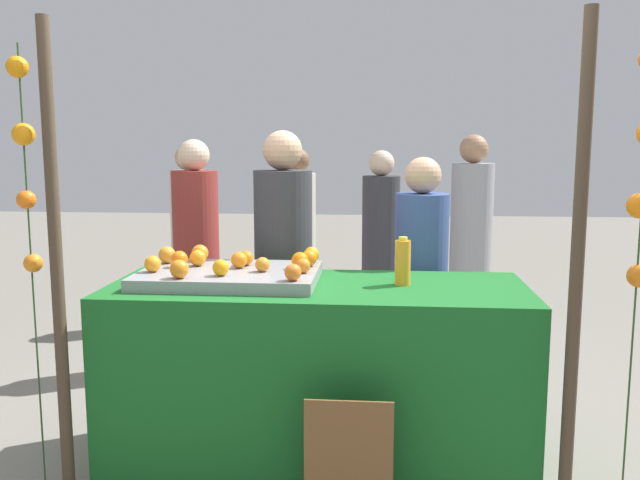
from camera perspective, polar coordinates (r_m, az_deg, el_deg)
The scene contains 30 objects.
ground_plane at distance 3.58m, azimuth -0.23°, elevation -18.60°, with size 24.00×24.00×0.00m, color gray.
stall_counter at distance 3.39m, azimuth -0.23°, elevation -11.56°, with size 2.05×0.80×0.93m, color #196023.
orange_tray at distance 3.36m, azimuth -7.77°, elevation -3.06°, with size 0.88×0.61×0.06m, color gray.
orange_0 at distance 3.36m, azimuth -14.18°, elevation -2.01°, with size 0.08×0.08×0.08m, color orange.
orange_1 at distance 3.42m, azimuth -0.95°, elevation -1.58°, with size 0.08×0.08×0.08m, color orange.
orange_2 at distance 3.52m, azimuth -0.74°, elevation -1.27°, with size 0.08×0.08×0.08m, color orange.
orange_3 at distance 3.39m, azimuth -6.96°, elevation -1.72°, with size 0.08×0.08×0.08m, color orange.
orange_4 at distance 3.06m, azimuth -2.34°, elevation -2.79°, with size 0.08×0.08×0.08m, color orange.
orange_5 at distance 3.18m, azimuth -12.00°, elevation -2.46°, with size 0.09×0.09×0.09m, color orange.
orange_6 at distance 3.59m, azimuth -13.00°, elevation -1.25°, with size 0.09×0.09×0.09m, color orange.
orange_7 at distance 3.29m, azimuth -4.95°, elevation -2.10°, with size 0.07×0.07×0.07m, color orange.
orange_8 at distance 3.46m, azimuth -11.98°, elevation -1.61°, with size 0.09×0.09×0.09m, color orange.
orange_9 at distance 3.35m, azimuth -1.75°, elevation -1.77°, with size 0.09×0.09×0.09m, color orange.
orange_10 at distance 3.46m, azimuth -6.40°, elevation -1.55°, with size 0.08×0.08×0.08m, color orange.
orange_11 at distance 3.62m, azimuth -10.27°, elevation -1.11°, with size 0.09×0.09×0.09m, color orange.
orange_12 at distance 3.24m, azimuth -1.46°, elevation -2.22°, with size 0.07×0.07×0.07m, color orange.
orange_13 at distance 3.20m, azimuth -8.52°, elevation -2.37°, with size 0.08×0.08×0.08m, color orange.
orange_14 at distance 3.48m, azimuth -10.46°, elevation -1.53°, with size 0.08×0.08×0.08m, color orange.
juice_bottle at distance 3.27m, azimuth 7.12°, elevation -1.90°, with size 0.08×0.08×0.24m.
chalkboard_sign at distance 2.94m, azimuth 2.46°, elevation -18.83°, with size 0.37×0.03×0.58m.
vendor_left at distance 3.93m, azimuth -3.14°, elevation -3.90°, with size 0.34×0.34×1.69m.
vendor_right at distance 3.92m, azimuth 8.61°, elevation -5.07°, with size 0.31×0.31×1.54m.
crowd_person_0 at distance 5.55m, azimuth 12.81°, elevation -0.53°, with size 0.34×0.34×1.69m.
crowd_person_1 at distance 5.61m, azimuth 5.21°, elevation -0.88°, with size 0.31×0.31×1.56m.
crowd_person_2 at distance 5.75m, azimuth -1.95°, elevation -0.54°, with size 0.32×0.32×1.58m.
crowd_person_3 at distance 6.05m, azimuth -11.15°, elevation -0.16°, with size 0.32×0.32×1.60m.
crowd_person_4 at distance 4.90m, azimuth -10.55°, elevation -1.86°, with size 0.33×0.33×1.65m.
canopy_post_left at distance 3.12m, azimuth -21.67°, elevation -2.35°, with size 0.06×0.06×2.15m, color #473828.
canopy_post_right at distance 2.90m, azimuth 21.15°, elevation -3.08°, with size 0.06×0.06×2.15m, color #473828.
garland_strand_left at distance 3.14m, azimuth -24.03°, elevation 6.19°, with size 0.10×0.10×2.04m.
Camera 1 is at (0.30, -3.18, 1.62)m, focal length 37.26 mm.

